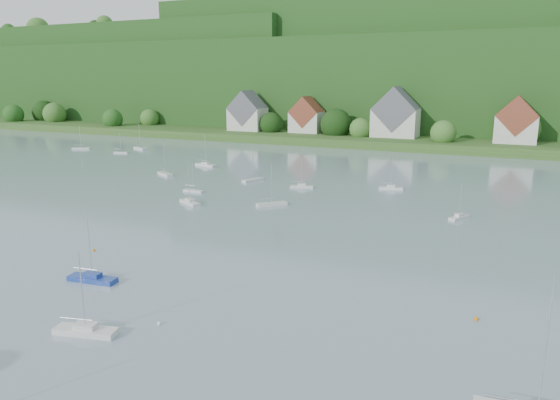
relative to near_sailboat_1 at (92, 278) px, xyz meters
name	(u,v)px	position (x,y,z in m)	size (l,w,h in m)	color
far_shore_strip	(388,137)	(-0.63, 157.90, 1.06)	(600.00, 60.00, 3.00)	#2D541F
forested_ridge	(423,80)	(-0.23, 226.47, 22.44)	(620.00, 181.22, 69.89)	#1A4215
village_building_0	(248,114)	(-55.63, 144.90, 9.07)	(14.00, 10.40, 16.00)	beige
village_building_1	(306,118)	(-30.63, 146.90, 8.31)	(12.00, 9.36, 14.00)	beige
village_building_2	(396,117)	(4.37, 145.90, 9.83)	(16.00, 11.44, 18.00)	beige
village_building_3	(516,123)	(44.37, 143.90, 8.99)	(13.00, 10.40, 15.50)	beige
near_sailboat_1	(92,278)	(0.00, 0.00, 0.00)	(6.30, 2.44, 8.29)	navy
near_sailboat_3	(86,330)	(9.12, -10.35, 0.00)	(6.34, 3.09, 8.25)	silver
mooring_buoy_1	(159,325)	(14.28, -5.84, -0.44)	(0.42, 0.42, 0.42)	white
mooring_buoy_2	(476,320)	(42.89, 8.27, -0.44)	(0.43, 0.43, 0.43)	orange
mooring_buoy_3	(94,251)	(-8.14, 8.75, -0.44)	(0.39, 0.39, 0.39)	orange
far_sailboat_cluster	(298,177)	(-2.54, 70.80, -0.07)	(189.67, 63.95, 8.71)	silver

